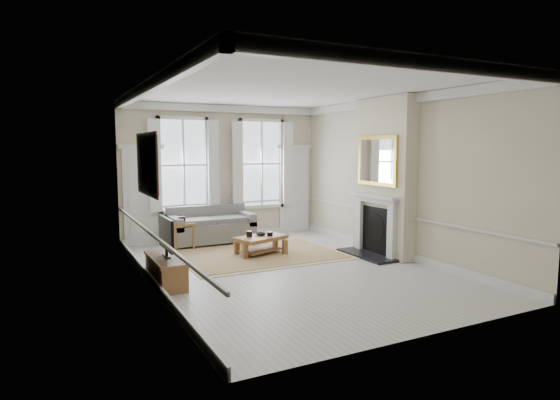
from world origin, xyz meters
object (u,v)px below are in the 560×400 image
side_table (182,227)px  tv_stand (166,271)px  sofa (211,228)px  coffee_table (261,240)px

side_table → tv_stand: size_ratio=0.45×
sofa → tv_stand: bearing=-120.9°
side_table → tv_stand: (-1.01, -2.70, -0.25)m
sofa → coffee_table: (0.55, -1.75, -0.04)m
sofa → tv_stand: size_ratio=1.51×
sofa → tv_stand: sofa is taller
side_table → coffee_table: bearing=-46.3°
coffee_table → tv_stand: tv_stand is taller
sofa → tv_stand: (-1.81, -3.03, -0.13)m
sofa → coffee_table: 1.84m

